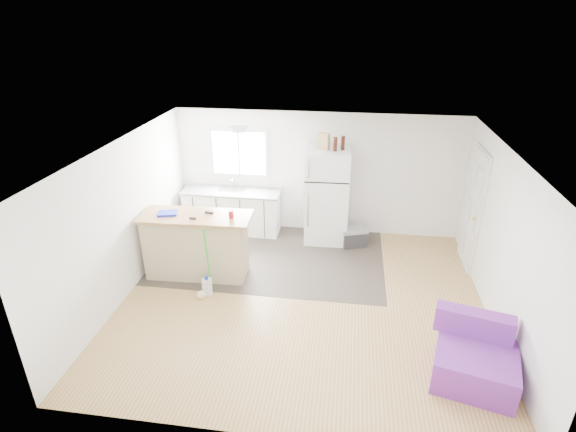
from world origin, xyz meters
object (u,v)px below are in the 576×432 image
object	(u,v)px
refrigerator	(327,196)
blue_tray	(168,213)
cleaner_jug	(207,287)
bottle_left	(335,144)
bottle_right	(343,143)
peninsula	(197,245)
cardboard_box	(324,141)
purple_seat	(475,359)
kitchen_cabinets	(232,210)
cooler	(353,237)
red_cup	(231,214)
mop	(203,285)

from	to	relation	value
refrigerator	blue_tray	bearing A→B (deg)	-148.28
cleaner_jug	bottle_left	size ratio (longest dim) A/B	1.34
cleaner_jug	bottle_right	distance (m)	3.44
bottle_right	peninsula	bearing A→B (deg)	-144.95
cardboard_box	bottle_left	world-z (taller)	cardboard_box
refrigerator	purple_seat	size ratio (longest dim) A/B	1.63
refrigerator	bottle_right	bearing A→B (deg)	-1.64
kitchen_cabinets	cooler	xyz separation A→B (m)	(2.43, -0.30, -0.26)
cleaner_jug	bottle_left	world-z (taller)	bottle_left
blue_tray	cardboard_box	world-z (taller)	cardboard_box
purple_seat	red_cup	bearing A→B (deg)	166.85
kitchen_cabinets	cardboard_box	distance (m)	2.35
peninsula	purple_seat	xyz separation A→B (m)	(4.07, -1.79, -0.28)
purple_seat	bottle_right	bearing A→B (deg)	131.81
refrigerator	purple_seat	bearing A→B (deg)	-60.97
red_cup	blue_tray	world-z (taller)	red_cup
purple_seat	cleaner_jug	size ratio (longest dim) A/B	3.30
mop	bottle_right	size ratio (longest dim) A/B	5.02
mop	cardboard_box	world-z (taller)	cardboard_box
mop	blue_tray	bearing A→B (deg)	126.70
refrigerator	blue_tray	size ratio (longest dim) A/B	6.05
peninsula	purple_seat	bearing A→B (deg)	-25.84
bottle_right	refrigerator	bearing A→B (deg)	-179.98
peninsula	bottle_right	bearing A→B (deg)	33.01
cardboard_box	bottle_right	xyz separation A→B (m)	(0.34, 0.03, -0.02)
cardboard_box	bottle_left	xyz separation A→B (m)	(0.21, -0.07, -0.02)
bottle_left	purple_seat	bearing A→B (deg)	-59.95
blue_tray	peninsula	bearing A→B (deg)	2.96
kitchen_cabinets	cooler	size ratio (longest dim) A/B	3.52
purple_seat	cleaner_jug	xyz separation A→B (m)	(-3.74, 1.22, -0.13)
cooler	red_cup	bearing A→B (deg)	-163.91
purple_seat	kitchen_cabinets	bearing A→B (deg)	152.45
blue_tray	bottle_right	bearing A→B (deg)	30.94
bottle_left	bottle_right	distance (m)	0.17
purple_seat	mop	size ratio (longest dim) A/B	0.89
mop	bottle_left	world-z (taller)	bottle_left
blue_tray	cardboard_box	bearing A→B (deg)	33.87
refrigerator	cardboard_box	distance (m)	1.06
red_cup	cardboard_box	world-z (taller)	cardboard_box
mop	blue_tray	world-z (taller)	mop
blue_tray	refrigerator	bearing A→B (deg)	33.38
blue_tray	bottle_right	distance (m)	3.28
purple_seat	cardboard_box	size ratio (longest dim) A/B	3.70
refrigerator	bottle_left	distance (m)	1.04
peninsula	mop	world-z (taller)	mop
kitchen_cabinets	purple_seat	bearing A→B (deg)	-41.45
red_cup	cardboard_box	distance (m)	2.21
peninsula	red_cup	xyz separation A→B (m)	(0.63, -0.01, 0.60)
cleaner_jug	blue_tray	xyz separation A→B (m)	(-0.76, 0.55, 0.97)
mop	cardboard_box	bearing A→B (deg)	41.05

